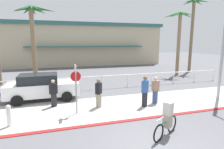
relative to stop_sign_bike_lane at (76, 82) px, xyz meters
name	(u,v)px	position (x,y,z in m)	size (l,w,h in m)	color
ground_plane	(97,84)	(2.45, 6.20, -1.68)	(80.00, 80.00, 0.00)	#5B5B60
sidewalk_strip	(119,106)	(2.45, 0.40, -1.67)	(44.00, 4.00, 0.02)	beige
curb_paint	(132,120)	(2.45, -1.60, -1.66)	(44.00, 0.24, 0.03)	maroon
building_backdrop	(82,44)	(3.51, 22.83, 1.61)	(24.92, 10.67, 6.53)	#BCAD8E
rail_fence	(101,78)	(2.45, 4.70, -0.84)	(22.42, 0.08, 1.04)	white
stop_sign_bike_lane	(76,82)	(0.00, 0.00, 0.00)	(0.52, 0.56, 2.56)	gray
bollard_0	(9,115)	(-3.01, -0.64, -1.16)	(0.20, 0.20, 1.00)	white
palm_tree_3	(32,24)	(-2.60, 7.21, 3.40)	(3.41, 2.80, 6.57)	#846B4C
palm_tree_4	(179,28)	(12.08, 8.34, 3.48)	(3.46, 2.86, 6.95)	#846B4C
palm_tree_5	(193,22)	(15.07, 9.89, 4.42)	(2.76, 2.94, 8.72)	#756047
car_white_1	(42,87)	(-1.85, 3.01, -0.81)	(4.40, 2.02, 1.69)	white
cyclist_teal_0	(167,119)	(3.18, -3.34, -0.98)	(1.61, 0.95, 1.50)	black
pedestrian_0	(155,91)	(4.74, 0.28, -0.92)	(0.44, 0.37, 1.65)	#384C7A
pedestrian_1	(145,92)	(3.87, -0.05, -0.84)	(0.47, 0.45, 1.80)	#232326
pedestrian_2	(54,94)	(-1.15, 1.46, -0.95)	(0.48, 0.44, 1.59)	#232326
pedestrian_3	(99,94)	(1.31, 0.61, -0.90)	(0.45, 0.48, 1.68)	gray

